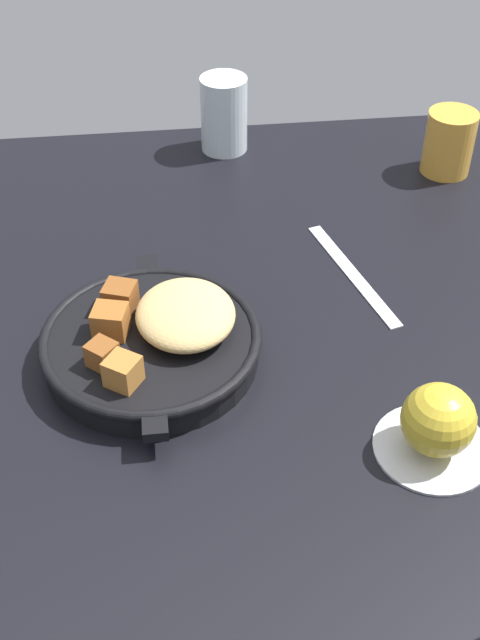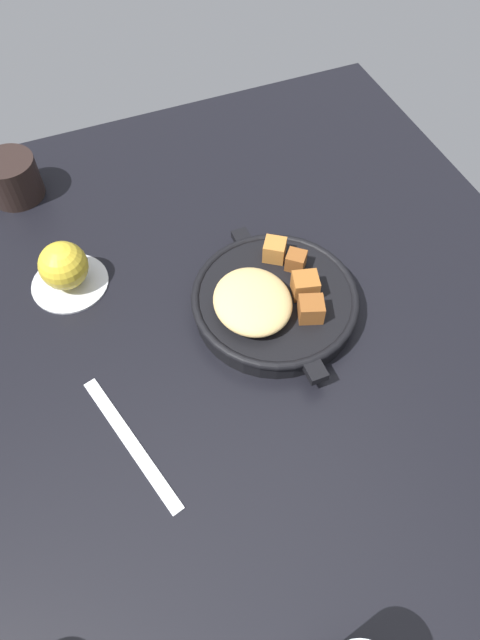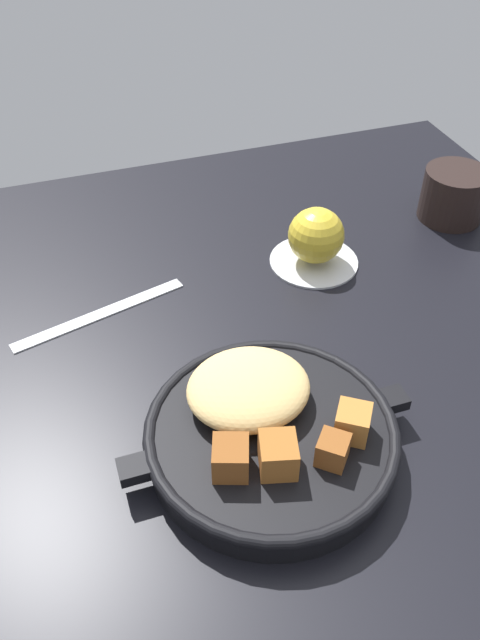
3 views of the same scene
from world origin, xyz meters
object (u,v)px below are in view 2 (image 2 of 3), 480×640
Objects in this scene: red_apple at (63,266)px; butter_knife at (131,442)px; cast_iron_skillet at (273,301)px; coffee_mug_dark at (12,178)px.

butter_knife is at bearing -176.90° from red_apple.
cast_iron_skillet reaches higher than butter_knife.
coffee_mug_dark reaches higher than cast_iron_skillet.
cast_iron_skillet is 47.47cm from coffee_mug_dark.
red_apple is at bearing -170.22° from coffee_mug_dark.
cast_iron_skillet is 29.80cm from red_apple.
coffee_mug_dark is at bearing 37.69° from cast_iron_skillet.
cast_iron_skillet is 3.20× the size of coffee_mug_dark.
butter_knife is 2.44× the size of coffee_mug_dark.
red_apple is 27.52cm from butter_knife.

